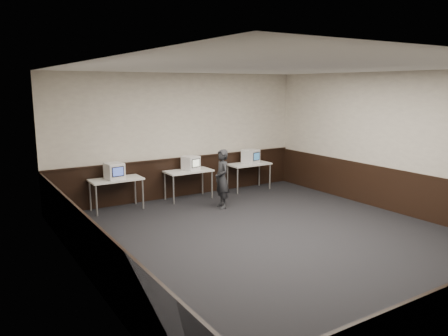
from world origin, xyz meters
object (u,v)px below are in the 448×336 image
object	(u,v)px
desk_right	(249,166)
emac_left	(114,171)
desk_left	(116,182)
emac_right	(251,156)
emac_center	(191,163)
person	(222,179)
desk_center	(188,173)

from	to	relation	value
desk_right	emac_left	xyz separation A→B (m)	(-3.85, -0.05, 0.26)
desk_left	emac_right	bearing A→B (deg)	0.19
emac_center	person	distance (m)	1.22
desk_left	emac_right	xyz separation A→B (m)	(3.86, 0.01, 0.26)
desk_left	desk_center	xyz separation A→B (m)	(1.90, 0.00, 0.00)
emac_center	desk_center	bearing A→B (deg)	-178.60
emac_center	emac_right	xyz separation A→B (m)	(1.88, -0.01, 0.01)
emac_right	emac_center	bearing A→B (deg)	162.69
emac_center	emac_right	bearing A→B (deg)	-15.47
desk_left	emac_left	xyz separation A→B (m)	(-0.05, -0.05, 0.26)
desk_left	person	bearing A→B (deg)	-27.89
desk_left	desk_right	distance (m)	3.80
desk_right	emac_center	size ratio (longest dim) A/B	2.62
desk_right	person	distance (m)	1.99
desk_right	emac_center	distance (m)	1.83
emac_left	desk_left	bearing A→B (deg)	41.47
emac_left	emac_right	world-z (taller)	same
desk_left	person	size ratio (longest dim) A/B	0.85
desk_center	desk_left	bearing A→B (deg)	180.00
emac_right	person	distance (m)	2.06
desk_left	desk_right	size ratio (longest dim) A/B	1.00
person	desk_left	bearing A→B (deg)	-106.67
emac_left	emac_right	xyz separation A→B (m)	(3.91, 0.06, -0.00)
desk_left	emac_left	distance (m)	0.27
emac_left	person	size ratio (longest dim) A/B	0.31
emac_center	emac_right	world-z (taller)	emac_right
emac_center	emac_right	size ratio (longest dim) A/B	0.93
desk_center	emac_center	xyz separation A→B (m)	(0.08, 0.03, 0.25)
desk_right	emac_right	world-z (taller)	emac_right
desk_center	desk_right	bearing A→B (deg)	0.00
desk_right	person	size ratio (longest dim) A/B	0.85
desk_right	emac_center	xyz separation A→B (m)	(-1.82, 0.03, 0.25)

